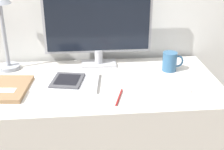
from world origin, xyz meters
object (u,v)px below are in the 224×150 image
laptop (66,82)px  ereader (67,80)px  keyboard (159,87)px  pen (119,97)px  coffee_mug (170,62)px  desk_lamp (2,17)px  monitor (98,21)px  notebook (5,88)px

laptop → ereader: bearing=-28.5°
keyboard → ereader: (-0.43, 0.09, 0.01)m
keyboard → pen: size_ratio=1.88×
coffee_mug → laptop: bearing=-167.8°
laptop → desk_lamp: 0.48m
laptop → pen: 0.29m
keyboard → ereader: ereader is taller
monitor → laptop: bearing=-125.9°
ereader → coffee_mug: bearing=12.6°
desk_lamp → pen: desk_lamp is taller
notebook → coffee_mug: 0.85m
keyboard → laptop: laptop is taller
monitor → pen: (0.07, -0.40, -0.25)m
monitor → laptop: 0.38m
notebook → laptop: bearing=7.8°
monitor → notebook: bearing=-149.0°
ereader → pen: bearing=-34.7°
monitor → laptop: monitor is taller
keyboard → coffee_mug: bearing=62.9°
keyboard → notebook: 0.73m
monitor → notebook: (-0.46, -0.28, -0.24)m
ereader → keyboard: bearing=-11.4°
ereader → notebook: ereader is taller
notebook → monitor: bearing=31.0°
pen → ereader: bearing=145.3°
monitor → ereader: 0.37m
monitor → laptop: (-0.17, -0.24, -0.24)m
pen → desk_lamp: bearing=145.4°
monitor → keyboard: bearing=-50.5°
notebook → ereader: bearing=7.1°
keyboard → ereader: bearing=168.6°
monitor → coffee_mug: size_ratio=5.10×
keyboard → ereader: size_ratio=1.42×
laptop → desk_lamp: (-0.32, 0.22, 0.28)m
notebook → desk_lamp: bearing=96.9°
coffee_mug → pen: bearing=-137.1°
desk_lamp → notebook: desk_lamp is taller
monitor → notebook: monitor is taller
pen → coffee_mug: bearing=42.9°
monitor → desk_lamp: 0.49m
desk_lamp → ereader: bearing=-34.5°
keyboard → pen: bearing=-159.2°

